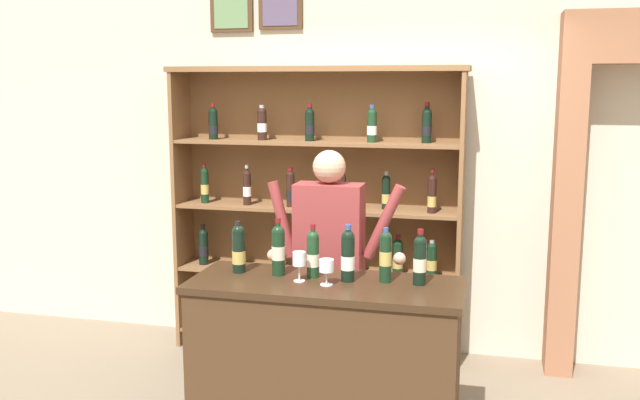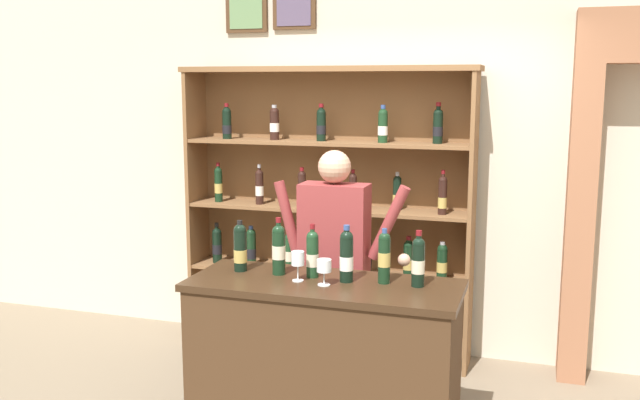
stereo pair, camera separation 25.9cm
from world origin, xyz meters
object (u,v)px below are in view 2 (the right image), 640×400
at_px(tasting_bottle_riserva, 240,247).
at_px(wine_glass_right, 324,267).
at_px(tasting_bottle_grappa, 346,256).
at_px(tasting_bottle_bianco, 418,261).
at_px(shopkeeper, 334,247).
at_px(tasting_bottle_prosecco, 312,253).
at_px(tasting_bottle_vin_santo, 279,248).
at_px(tasting_bottle_brunello, 384,256).
at_px(wine_shelf, 328,206).
at_px(wine_glass_left, 298,259).
at_px(tasting_counter, 324,364).

relative_size(tasting_bottle_riserva, wine_glass_right, 2.08).
xyz_separation_m(tasting_bottle_grappa, tasting_bottle_bianco, (0.40, 0.03, -0.01)).
distance_m(shopkeeper, tasting_bottle_prosecco, 0.56).
distance_m(tasting_bottle_riserva, tasting_bottle_prosecco, 0.45).
bearing_deg(tasting_bottle_vin_santo, wine_glass_right, -22.98).
bearing_deg(shopkeeper, tasting_bottle_vin_santo, -106.94).
bearing_deg(tasting_bottle_prosecco, tasting_bottle_vin_santo, -178.59).
bearing_deg(tasting_bottle_brunello, tasting_bottle_bianco, -2.51).
bearing_deg(tasting_bottle_prosecco, wine_shelf, 103.26).
bearing_deg(tasting_bottle_brunello, tasting_bottle_prosecco, -179.49).
relative_size(wine_glass_right, wine_glass_left, 0.86).
bearing_deg(tasting_bottle_prosecco, tasting_bottle_bianco, -0.44).
bearing_deg(tasting_bottle_grappa, shopkeeper, 112.50).
relative_size(tasting_bottle_riserva, tasting_bottle_vin_santo, 0.91).
bearing_deg(tasting_bottle_grappa, tasting_bottle_prosecco, 170.95).
distance_m(tasting_bottle_brunello, wine_glass_right, 0.34).
height_order(tasting_bottle_vin_santo, wine_glass_left, tasting_bottle_vin_santo).
xyz_separation_m(tasting_bottle_riserva, tasting_bottle_prosecco, (0.45, 0.00, -0.00)).
height_order(tasting_bottle_prosecco, tasting_bottle_brunello, same).
bearing_deg(tasting_bottle_bianco, tasting_bottle_riserva, 179.89).
height_order(tasting_bottle_prosecco, wine_glass_left, tasting_bottle_prosecco).
bearing_deg(shopkeeper, tasting_bottle_riserva, -126.58).
distance_m(wine_glass_right, wine_glass_left, 0.17).
bearing_deg(tasting_bottle_brunello, tasting_bottle_vin_santo, -179.19).
distance_m(wine_shelf, tasting_bottle_brunello, 1.51).
bearing_deg(tasting_counter, wine_glass_left, -170.79).
relative_size(tasting_bottle_brunello, wine_glass_right, 2.12).
xyz_separation_m(tasting_bottle_riserva, wine_glass_left, (0.40, -0.10, -0.02)).
distance_m(tasting_bottle_brunello, tasting_bottle_bianco, 0.19).
height_order(tasting_bottle_bianco, wine_glass_left, tasting_bottle_bianco).
xyz_separation_m(wine_shelf, tasting_bottle_vin_santo, (0.11, -1.33, -0.02)).
bearing_deg(shopkeeper, wine_glass_left, -91.61).
xyz_separation_m(wine_shelf, wine_glass_right, (0.42, -1.46, -0.07)).
bearing_deg(tasting_bottle_prosecco, tasting_bottle_brunello, 0.51).
height_order(tasting_counter, tasting_bottle_vin_santo, tasting_bottle_vin_santo).
xyz_separation_m(tasting_bottle_prosecco, tasting_bottle_grappa, (0.21, -0.03, 0.01)).
height_order(tasting_bottle_prosecco, tasting_bottle_grappa, tasting_bottle_grappa).
bearing_deg(tasting_bottle_brunello, tasting_bottle_grappa, -169.76).
bearing_deg(tasting_counter, tasting_bottle_prosecco, 139.18).
bearing_deg(tasting_counter, tasting_bottle_brunello, 14.71).
relative_size(tasting_bottle_riserva, wine_glass_left, 1.79).
distance_m(tasting_bottle_brunello, wine_glass_left, 0.48).
bearing_deg(tasting_bottle_riserva, tasting_bottle_bianco, -0.11).
bearing_deg(tasting_bottle_vin_santo, tasting_bottle_riserva, 179.46).
height_order(shopkeeper, tasting_bottle_grappa, shopkeeper).
bearing_deg(tasting_counter, tasting_bottle_bianco, 8.46).
distance_m(tasting_bottle_prosecco, tasting_bottle_grappa, 0.21).
bearing_deg(shopkeeper, wine_shelf, 109.95).
bearing_deg(tasting_bottle_bianco, tasting_bottle_brunello, 177.49).
distance_m(shopkeeper, tasting_bottle_bianco, 0.86).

